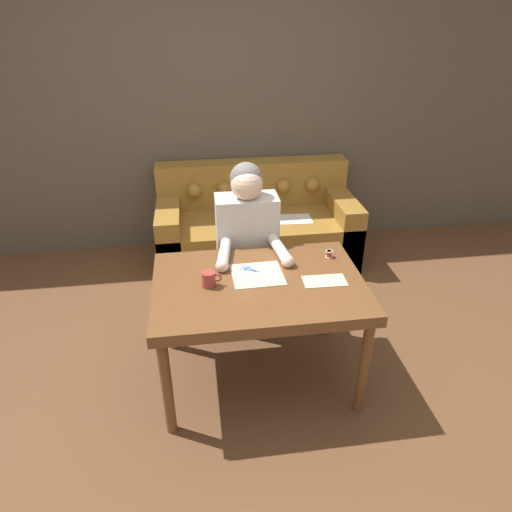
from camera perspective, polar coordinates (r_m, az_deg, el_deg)
ground_plane at (r=3.08m, az=-2.45°, el=-14.58°), size 16.00×16.00×0.00m
wall_back at (r=4.26m, az=-5.69°, el=17.86°), size 8.00×0.06×2.60m
dining_table at (r=2.67m, az=0.34°, el=-4.63°), size 1.22×0.85×0.72m
couch at (r=4.22m, az=0.00°, el=3.61°), size 1.76×0.83×0.86m
person at (r=3.16m, az=-1.09°, el=0.98°), size 0.48×0.61×1.24m
pattern_paper_main at (r=2.69m, az=0.17°, el=-2.33°), size 0.31×0.29×0.00m
pattern_paper_offcut at (r=2.66m, az=8.56°, el=-3.10°), size 0.25×0.14×0.00m
scissors at (r=2.73m, az=-0.49°, el=-1.82°), size 0.21×0.18×0.01m
mug at (r=2.58m, az=-5.89°, el=-2.90°), size 0.11×0.08×0.09m
thread_spool at (r=2.90m, az=9.11°, el=0.25°), size 0.04×0.04×0.05m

